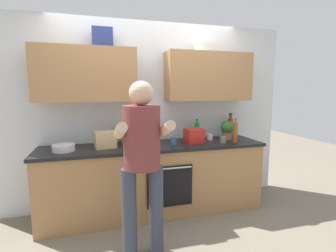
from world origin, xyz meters
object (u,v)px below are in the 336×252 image
at_px(bottle_vinegar, 230,127).
at_px(bottle_syrup, 235,133).
at_px(bottle_soda, 197,131).
at_px(cup_coffee, 210,137).
at_px(cup_tea, 173,141).
at_px(bottle_hotsauce, 150,133).
at_px(person_standing, 142,156).
at_px(knife_block, 125,135).
at_px(bottle_oil, 156,135).
at_px(mixing_bowl, 64,148).
at_px(cup_stoneware, 223,140).
at_px(potted_herb, 227,129).
at_px(grocery_bag_bread, 105,139).
at_px(grocery_bag_crisps, 194,136).

bearing_deg(bottle_vinegar, bottle_syrup, -110.60).
bearing_deg(bottle_soda, cup_coffee, -35.35).
relative_size(bottle_soda, cup_tea, 2.80).
distance_m(bottle_syrup, bottle_hotsauce, 1.13).
height_order(person_standing, knife_block, person_standing).
xyz_separation_m(person_standing, bottle_oil, (0.34, 0.91, 0.02)).
relative_size(bottle_soda, cup_coffee, 3.51).
xyz_separation_m(bottle_vinegar, mixing_bowl, (-2.27, -0.25, -0.12)).
distance_m(cup_stoneware, cup_coffee, 0.26).
bearing_deg(bottle_syrup, bottle_oil, 165.97).
bearing_deg(bottle_soda, potted_herb, -18.37).
bearing_deg(bottle_vinegar, bottle_oil, -174.24).
bearing_deg(bottle_syrup, knife_block, 167.03).
height_order(person_standing, bottle_syrup, person_standing).
relative_size(bottle_hotsauce, bottle_vinegar, 0.80).
distance_m(bottle_oil, grocery_bag_bread, 0.65).
distance_m(mixing_bowl, grocery_bag_crisps, 1.61).
xyz_separation_m(bottle_soda, potted_herb, (0.40, -0.13, 0.02)).
height_order(bottle_oil, cup_stoneware, bottle_oil).
bearing_deg(bottle_syrup, potted_herb, 87.34).
xyz_separation_m(mixing_bowl, grocery_bag_bread, (0.47, 0.05, 0.06)).
distance_m(cup_tea, cup_coffee, 0.60).
bearing_deg(bottle_oil, grocery_bag_bread, -172.76).
relative_size(bottle_hotsauce, cup_tea, 2.80).
relative_size(cup_tea, grocery_bag_crisps, 0.43).
height_order(bottle_vinegar, cup_tea, bottle_vinegar).
distance_m(cup_coffee, grocery_bag_bread, 1.42).
distance_m(potted_herb, grocery_bag_crisps, 0.54).
xyz_separation_m(bottle_syrup, grocery_bag_crisps, (-0.52, 0.16, -0.04)).
bearing_deg(bottle_oil, cup_stoneware, -16.09).
relative_size(bottle_hotsauce, knife_block, 0.96).
relative_size(cup_coffee, potted_herb, 0.31).
bearing_deg(bottle_soda, cup_stoneware, -58.07).
bearing_deg(knife_block, cup_tea, -21.07).
distance_m(bottle_syrup, grocery_bag_crisps, 0.54).
bearing_deg(bottle_hotsauce, bottle_vinegar, 0.58).
distance_m(bottle_oil, knife_block, 0.40).
height_order(cup_tea, knife_block, knife_block).
height_order(bottle_oil, grocery_bag_crisps, bottle_oil).
bearing_deg(bottle_hotsauce, grocery_bag_crisps, -19.83).
xyz_separation_m(bottle_soda, bottle_hotsauce, (-0.68, -0.01, -0.01)).
bearing_deg(bottle_soda, bottle_hotsauce, -179.39).
distance_m(person_standing, cup_stoneware, 1.36).
bearing_deg(knife_block, bottle_vinegar, 1.74).
relative_size(bottle_oil, cup_tea, 2.53).
xyz_separation_m(cup_tea, potted_herb, (0.83, 0.13, 0.09)).
bearing_deg(cup_coffee, bottle_soda, 144.65).
bearing_deg(mixing_bowl, potted_herb, 2.95).
relative_size(bottle_vinegar, potted_herb, 1.34).
height_order(mixing_bowl, grocery_bag_crisps, grocery_bag_crisps).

